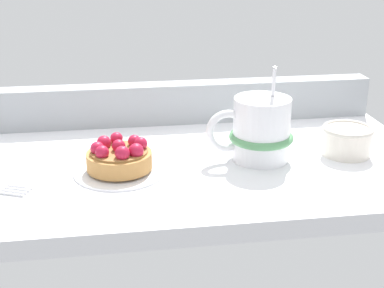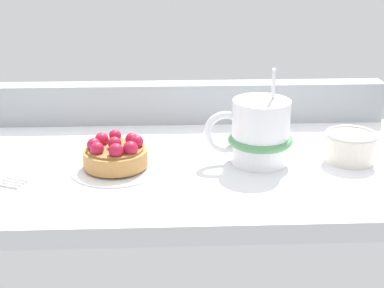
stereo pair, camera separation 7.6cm
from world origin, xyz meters
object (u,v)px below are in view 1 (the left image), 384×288
dessert_plate (120,170)px  raspberry_tart (119,156)px  coffee_mug (260,130)px  sugar_bowl (347,140)px

dessert_plate → raspberry_tart: 2.02cm
raspberry_tart → coffee_mug: (19.63, 1.77, 2.06)cm
raspberry_tart → coffee_mug: size_ratio=0.65×
sugar_bowl → raspberry_tart: bearing=-177.1°
dessert_plate → coffee_mug: coffee_mug is taller
raspberry_tart → coffee_mug: bearing=5.2°
dessert_plate → raspberry_tart: raspberry_tart is taller
coffee_mug → sugar_bowl: coffee_mug is taller
coffee_mug → raspberry_tart: bearing=-174.8°
dessert_plate → coffee_mug: bearing=5.1°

